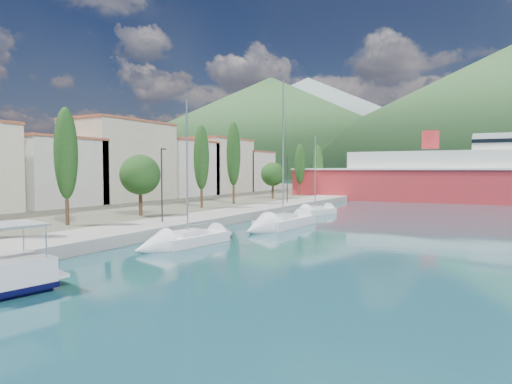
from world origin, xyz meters
The scene contains 10 objects.
ground centered at (0.00, 120.00, 0.00)m, with size 1400.00×1400.00×0.00m, color #18444D.
quay centered at (-9.00, 26.00, 0.40)m, with size 5.00×88.00×0.80m, color gray.
land_strip centered at (-47.00, 36.00, 0.35)m, with size 70.00×148.00×0.70m, color #565644.
town_buildings centered at (-32.00, 36.91, 5.57)m, with size 9.20×69.20×11.30m.
tree_row centered at (-14.61, 30.66, 5.67)m, with size 3.83×62.71×10.55m.
lamp_posts centered at (-9.00, 14.55, 4.08)m, with size 0.15×47.35×6.06m.
sailboat_near centered at (-3.33, 8.69, 0.29)m, with size 3.17×7.67×10.70m.
sailboat_mid centered at (-1.60, 19.56, 0.33)m, with size 3.17×9.88×14.01m.
sailboat_far centered at (-3.38, 31.65, 0.28)m, with size 3.91×6.98×9.78m.
ferry centered at (13.83, 63.38, 3.67)m, with size 61.45×16.66×12.07m.
Camera 1 is at (15.13, -12.61, 5.10)m, focal length 30.00 mm.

